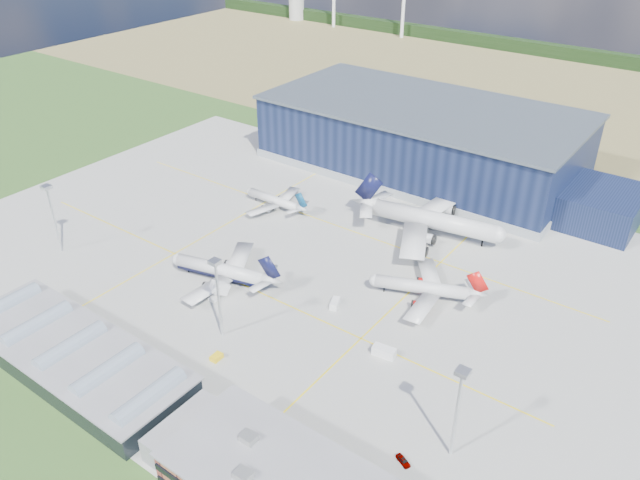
{
  "coord_description": "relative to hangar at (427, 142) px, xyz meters",
  "views": [
    {
      "loc": [
        105.41,
        -117.16,
        103.94
      ],
      "look_at": [
        11.72,
        10.69,
        9.78
      ],
      "focal_mm": 35.0,
      "sensor_mm": 36.0,
      "label": 1
    }
  ],
  "objects": [
    {
      "name": "treeline",
      "position": [
        -2.81,
        205.2,
        -7.62
      ],
      "size": [
        600.0,
        8.0,
        8.0
      ],
      "primitive_type": "cube",
      "color": "black",
      "rests_on": "ground"
    },
    {
      "name": "airstair",
      "position": [
        -5.28,
        -112.71,
        -9.91
      ],
      "size": [
        4.13,
        5.75,
        3.42
      ],
      "primitive_type": "cube",
      "rotation": [
        0.0,
        0.0,
        -0.42
      ],
      "color": "white",
      "rests_on": "ground"
    },
    {
      "name": "car_b",
      "position": [
        9.57,
        -142.8,
        -10.97
      ],
      "size": [
        4.09,
        2.03,
        1.29
      ],
      "primitive_type": "imported",
      "rotation": [
        0.0,
        0.0,
        1.39
      ],
      "color": "#99999E",
      "rests_on": "ground"
    },
    {
      "name": "gse_cart_b",
      "position": [
        -31.31,
        -59.8,
        -11.05
      ],
      "size": [
        2.88,
        2.15,
        1.14
      ],
      "primitive_type": "cube",
      "rotation": [
        0.0,
        0.0,
        1.41
      ],
      "color": "white",
      "rests_on": "ground"
    },
    {
      "name": "glass_concourse",
      "position": [
        -9.26,
        -154.8,
        -7.93
      ],
      "size": [
        78.0,
        23.0,
        8.6
      ],
      "color": "black",
      "rests_on": "ground"
    },
    {
      "name": "gse_tug_b",
      "position": [
        12.72,
        -132.5,
        -10.95
      ],
      "size": [
        2.22,
        3.18,
        1.33
      ],
      "primitive_type": "cube",
      "rotation": [
        0.0,
        0.0,
        0.06
      ],
      "color": "yellow",
      "rests_on": "ground"
    },
    {
      "name": "farmland",
      "position": [
        -2.81,
        125.2,
        -11.62
      ],
      "size": [
        600.0,
        220.0,
        0.01
      ],
      "primitive_type": "cube",
      "color": "olive",
      "rests_on": "ground"
    },
    {
      "name": "gse_van_b",
      "position": [
        23.84,
        -97.53,
        -10.59
      ],
      "size": [
        3.53,
        4.93,
        2.06
      ],
      "primitive_type": "cube",
      "rotation": [
        0.0,
        0.0,
        0.37
      ],
      "color": "white",
      "rests_on": "ground"
    },
    {
      "name": "ground",
      "position": [
        -2.81,
        -94.8,
        -11.62
      ],
      "size": [
        600.0,
        600.0,
        0.0
      ],
      "primitive_type": "plane",
      "color": "#2A511E",
      "rests_on": "ground"
    },
    {
      "name": "gse_van_a",
      "position": [
        45.32,
        -106.92,
        -10.35
      ],
      "size": [
        6.06,
        3.25,
        2.52
      ],
      "primitive_type": "cube",
      "rotation": [
        0.0,
        0.0,
        1.7
      ],
      "color": "white",
      "rests_on": "ground"
    },
    {
      "name": "light_mast_center",
      "position": [
        7.19,
        -124.8,
        3.82
      ],
      "size": [
        2.6,
        2.6,
        23.0
      ],
      "color": "silver",
      "rests_on": "ground"
    },
    {
      "name": "apron",
      "position": [
        -2.81,
        -84.8,
        -11.59
      ],
      "size": [
        220.0,
        160.0,
        0.08
      ],
      "color": "#9B9B96",
      "rests_on": "ground"
    },
    {
      "name": "airliner_red",
      "position": [
        41.01,
        -79.66,
        -6.13
      ],
      "size": [
        43.35,
        42.94,
        10.98
      ],
      "primitive_type": null,
      "rotation": [
        0.0,
        0.0,
        3.51
      ],
      "color": "silver",
      "rests_on": "ground"
    },
    {
      "name": "airliner_regional",
      "position": [
        -27.64,
        -61.97,
        -7.06
      ],
      "size": [
        27.98,
        27.37,
        9.11
      ],
      "primitive_type": null,
      "rotation": [
        0.0,
        0.0,
        3.14
      ],
      "color": "silver",
      "rests_on": "ground"
    },
    {
      "name": "airliner_navy",
      "position": [
        -10.34,
        -106.8,
        -5.68
      ],
      "size": [
        43.87,
        43.29,
        11.87
      ],
      "primitive_type": null,
      "rotation": [
        0.0,
        0.0,
        3.38
      ],
      "color": "silver",
      "rests_on": "ground"
    },
    {
      "name": "airliner_widebody",
      "position": [
        27.14,
        -46.21,
        -2.98
      ],
      "size": [
        60.64,
        59.69,
        17.27
      ],
      "primitive_type": null,
      "rotation": [
        0.0,
        0.0,
        0.16
      ],
      "color": "silver",
      "rests_on": "ground"
    },
    {
      "name": "light_mast_west",
      "position": [
        -62.81,
        -124.8,
        3.82
      ],
      "size": [
        2.6,
        2.6,
        23.0
      ],
      "color": "silver",
      "rests_on": "ground"
    },
    {
      "name": "hangar",
      "position": [
        0.0,
        0.0,
        0.0
      ],
      "size": [
        145.0,
        62.0,
        26.1
      ],
      "color": "#0F1833",
      "rests_on": "ground"
    },
    {
      "name": "light_mast_east",
      "position": [
        72.19,
        -124.8,
        3.82
      ],
      "size": [
        2.6,
        2.6,
        23.0
      ],
      "color": "silver",
      "rests_on": "ground"
    },
    {
      "name": "car_a",
      "position": [
        65.45,
        -132.61,
        -10.98
      ],
      "size": [
        4.05,
        2.94,
        1.28
      ],
      "primitive_type": "imported",
      "rotation": [
        0.0,
        0.0,
        1.14
      ],
      "color": "#99999E",
      "rests_on": "ground"
    },
    {
      "name": "gse_cart_a",
      "position": [
        37.29,
        -68.14,
        -10.92
      ],
      "size": [
        2.97,
        3.69,
        1.39
      ],
      "primitive_type": "cube",
      "rotation": [
        0.0,
        0.0,
        0.29
      ],
      "color": "white",
      "rests_on": "ground"
    }
  ]
}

